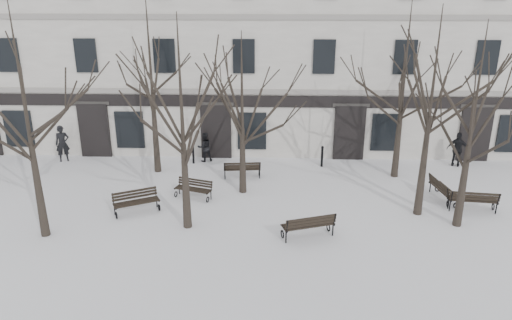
{
  "coord_description": "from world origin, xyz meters",
  "views": [
    {
      "loc": [
        -0.54,
        -17.2,
        9.15
      ],
      "look_at": [
        -1.22,
        3.0,
        1.7
      ],
      "focal_mm": 35.0,
      "sensor_mm": 36.0,
      "label": 1
    }
  ],
  "objects_px": {
    "tree_0": "(23,96)",
    "tree_2": "(433,90)",
    "bench_1": "(309,225)",
    "tree_3": "(475,103)",
    "tree_1": "(181,100)",
    "bench_2": "(473,200)",
    "bench_0": "(136,201)",
    "bench_4": "(242,169)",
    "bench_3": "(194,188)",
    "bench_5": "(442,189)"
  },
  "relations": [
    {
      "from": "bench_2",
      "to": "bench_3",
      "type": "distance_m",
      "value": 11.76
    },
    {
      "from": "bench_2",
      "to": "bench_3",
      "type": "relative_size",
      "value": 1.15
    },
    {
      "from": "bench_1",
      "to": "tree_3",
      "type": "bearing_deg",
      "value": 172.86
    },
    {
      "from": "bench_3",
      "to": "bench_5",
      "type": "height_order",
      "value": "bench_5"
    },
    {
      "from": "bench_0",
      "to": "bench_3",
      "type": "xyz_separation_m",
      "value": [
        2.14,
        1.51,
        -0.05
      ]
    },
    {
      "from": "bench_2",
      "to": "bench_1",
      "type": "bearing_deg",
      "value": 26.4
    },
    {
      "from": "bench_2",
      "to": "bench_4",
      "type": "height_order",
      "value": "bench_2"
    },
    {
      "from": "bench_0",
      "to": "bench_5",
      "type": "bearing_deg",
      "value": -19.72
    },
    {
      "from": "tree_0",
      "to": "tree_1",
      "type": "xyz_separation_m",
      "value": [
        5.24,
        0.84,
        -0.29
      ]
    },
    {
      "from": "tree_0",
      "to": "bench_5",
      "type": "relative_size",
      "value": 4.44
    },
    {
      "from": "bench_3",
      "to": "tree_2",
      "type": "bearing_deg",
      "value": 11.19
    },
    {
      "from": "tree_0",
      "to": "tree_2",
      "type": "height_order",
      "value": "tree_0"
    },
    {
      "from": "tree_1",
      "to": "bench_1",
      "type": "height_order",
      "value": "tree_1"
    },
    {
      "from": "tree_0",
      "to": "bench_1",
      "type": "xyz_separation_m",
      "value": [
        9.87,
        0.13,
        -4.79
      ]
    },
    {
      "from": "tree_1",
      "to": "bench_0",
      "type": "bearing_deg",
      "value": 152.5
    },
    {
      "from": "tree_3",
      "to": "bench_2",
      "type": "bearing_deg",
      "value": 50.83
    },
    {
      "from": "tree_1",
      "to": "bench_4",
      "type": "relative_size",
      "value": 4.45
    },
    {
      "from": "tree_1",
      "to": "tree_2",
      "type": "distance_m",
      "value": 9.35
    },
    {
      "from": "tree_0",
      "to": "tree_2",
      "type": "xyz_separation_m",
      "value": [
        14.48,
        2.29,
        -0.16
      ]
    },
    {
      "from": "tree_2",
      "to": "bench_1",
      "type": "xyz_separation_m",
      "value": [
        -4.61,
        -2.16,
        -4.62
      ]
    },
    {
      "from": "tree_3",
      "to": "bench_4",
      "type": "xyz_separation_m",
      "value": [
        -8.69,
        4.58,
        -4.4
      ]
    },
    {
      "from": "tree_1",
      "to": "bench_4",
      "type": "bearing_deg",
      "value": 70.21
    },
    {
      "from": "tree_1",
      "to": "bench_4",
      "type": "height_order",
      "value": "tree_1"
    },
    {
      "from": "tree_2",
      "to": "tree_0",
      "type": "bearing_deg",
      "value": -171.02
    },
    {
      "from": "bench_0",
      "to": "bench_2",
      "type": "relative_size",
      "value": 0.97
    },
    {
      "from": "tree_2",
      "to": "bench_4",
      "type": "xyz_separation_m",
      "value": [
        -7.42,
        3.62,
        -4.68
      ]
    },
    {
      "from": "bench_4",
      "to": "bench_1",
      "type": "bearing_deg",
      "value": 110.24
    },
    {
      "from": "tree_2",
      "to": "tree_3",
      "type": "distance_m",
      "value": 1.62
    },
    {
      "from": "tree_0",
      "to": "tree_2",
      "type": "relative_size",
      "value": 1.03
    },
    {
      "from": "tree_3",
      "to": "bench_2",
      "type": "distance_m",
      "value": 4.66
    },
    {
      "from": "tree_2",
      "to": "bench_1",
      "type": "height_order",
      "value": "tree_2"
    },
    {
      "from": "tree_0",
      "to": "tree_1",
      "type": "height_order",
      "value": "tree_0"
    },
    {
      "from": "tree_1",
      "to": "bench_5",
      "type": "bearing_deg",
      "value": 14.96
    },
    {
      "from": "tree_2",
      "to": "bench_4",
      "type": "height_order",
      "value": "tree_2"
    },
    {
      "from": "tree_3",
      "to": "tree_2",
      "type": "bearing_deg",
      "value": 142.89
    },
    {
      "from": "tree_3",
      "to": "bench_5",
      "type": "bearing_deg",
      "value": 86.9
    },
    {
      "from": "tree_1",
      "to": "bench_2",
      "type": "height_order",
      "value": "tree_1"
    },
    {
      "from": "bench_4",
      "to": "bench_5",
      "type": "height_order",
      "value": "bench_5"
    },
    {
      "from": "tree_0",
      "to": "bench_2",
      "type": "xyz_separation_m",
      "value": [
        16.79,
        2.6,
        -4.8
      ]
    },
    {
      "from": "bench_2",
      "to": "tree_0",
      "type": "bearing_deg",
      "value": 15.52
    },
    {
      "from": "bench_3",
      "to": "bench_5",
      "type": "xyz_separation_m",
      "value": [
        10.81,
        0.13,
        0.06
      ]
    },
    {
      "from": "tree_1",
      "to": "bench_1",
      "type": "xyz_separation_m",
      "value": [
        4.63,
        -0.72,
        -4.5
      ]
    },
    {
      "from": "tree_0",
      "to": "tree_3",
      "type": "bearing_deg",
      "value": 4.81
    },
    {
      "from": "bench_1",
      "to": "bench_4",
      "type": "xyz_separation_m",
      "value": [
        -2.81,
        5.78,
        -0.06
      ]
    },
    {
      "from": "tree_0",
      "to": "bench_1",
      "type": "bearing_deg",
      "value": 0.74
    },
    {
      "from": "tree_0",
      "to": "bench_5",
      "type": "distance_m",
      "value": 17.0
    },
    {
      "from": "bench_4",
      "to": "tree_0",
      "type": "bearing_deg",
      "value": 34.23
    },
    {
      "from": "tree_0",
      "to": "bench_3",
      "type": "distance_m",
      "value": 7.89
    },
    {
      "from": "bench_2",
      "to": "tree_2",
      "type": "bearing_deg",
      "value": 14.45
    },
    {
      "from": "tree_2",
      "to": "bench_2",
      "type": "relative_size",
      "value": 4.17
    }
  ]
}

